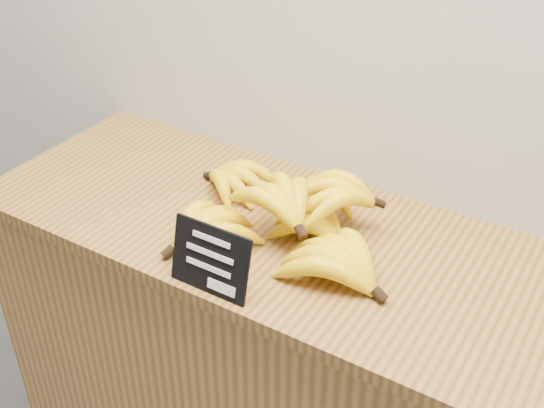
% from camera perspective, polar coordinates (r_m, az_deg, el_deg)
% --- Properties ---
extents(counter, '(1.41, 0.50, 0.90)m').
position_cam_1_polar(counter, '(1.76, 0.88, -14.87)').
color(counter, '#AD7937').
rests_on(counter, ground).
extents(counter_top, '(1.37, 0.54, 0.03)m').
position_cam_1_polar(counter_top, '(1.45, 1.04, -2.54)').
color(counter_top, olive).
rests_on(counter_top, counter).
extents(chalkboard_sign, '(0.17, 0.04, 0.13)m').
position_cam_1_polar(chalkboard_sign, '(1.26, -5.21, -4.66)').
color(chalkboard_sign, black).
rests_on(chalkboard_sign, counter_top).
extents(banana_pile, '(0.53, 0.43, 0.13)m').
position_cam_1_polar(banana_pile, '(1.40, 1.04, -0.89)').
color(banana_pile, yellow).
rests_on(banana_pile, counter_top).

